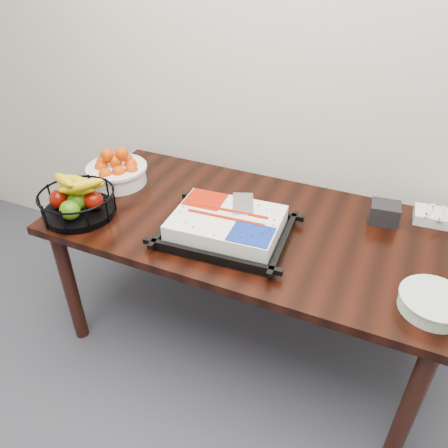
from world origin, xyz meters
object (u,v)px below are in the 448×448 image
at_px(table, 248,237).
at_px(plate_stack, 433,303).
at_px(cake_tray, 227,226).
at_px(fruit_basket, 77,201).
at_px(napkin_box, 385,213).
at_px(tangerine_bowl, 117,168).

height_order(table, plate_stack, plate_stack).
relative_size(cake_tray, fruit_basket, 1.59).
distance_m(cake_tray, fruit_basket, 0.71).
relative_size(cake_tray, napkin_box, 4.31).
bearing_deg(table, plate_stack, -17.53).
distance_m(table, fruit_basket, 0.81).
distance_m(cake_tray, tangerine_bowl, 0.74).
relative_size(fruit_basket, napkin_box, 2.72).
bearing_deg(plate_stack, napkin_box, 114.67).
bearing_deg(cake_tray, plate_stack, -7.52).
height_order(cake_tray, napkin_box, cake_tray).
xyz_separation_m(tangerine_bowl, napkin_box, (1.32, 0.19, -0.04)).
bearing_deg(cake_tray, napkin_box, 32.89).
bearing_deg(plate_stack, tangerine_bowl, 168.69).
bearing_deg(tangerine_bowl, table, -4.55).
bearing_deg(fruit_basket, cake_tray, 10.55).
bearing_deg(plate_stack, table, 162.47).
bearing_deg(plate_stack, fruit_basket, -179.32).
relative_size(table, napkin_box, 14.13).
height_order(tangerine_bowl, plate_stack, tangerine_bowl).
distance_m(tangerine_bowl, plate_stack, 1.58).
height_order(table, tangerine_bowl, tangerine_bowl).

